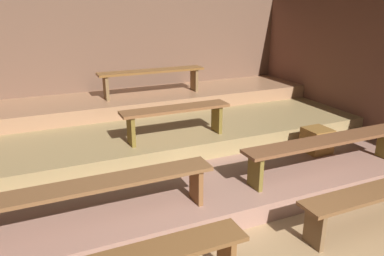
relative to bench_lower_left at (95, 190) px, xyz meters
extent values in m
cube|color=#9B7A53|center=(1.36, 0.87, -0.61)|extent=(6.68, 6.04, 0.08)
cube|color=brown|center=(1.36, 3.51, 0.54)|extent=(6.68, 0.06, 2.23)
cube|color=brown|center=(4.33, 0.87, 0.54)|extent=(0.06, 6.04, 2.23)
cube|color=#966D5D|center=(1.36, 1.56, -0.46)|extent=(5.88, 3.85, 0.22)
cube|color=#988051|center=(1.36, 2.19, -0.23)|extent=(5.88, 2.59, 0.22)
cube|color=#9C704F|center=(1.36, 2.90, -0.01)|extent=(5.88, 1.17, 0.22)
cube|color=brown|center=(0.89, -0.84, -0.38)|extent=(0.05, 0.24, 0.38)
cube|color=brown|center=(1.82, -0.84, -0.38)|extent=(0.05, 0.24, 0.38)
cube|color=brown|center=(0.00, 0.00, 0.06)|extent=(2.24, 0.30, 0.04)
cube|color=brown|center=(1.00, 0.00, -0.15)|extent=(0.05, 0.24, 0.38)
cube|color=brown|center=(2.72, 0.00, 0.06)|extent=(2.24, 0.30, 0.04)
cube|color=brown|center=(1.71, 0.00, -0.15)|extent=(0.05, 0.24, 0.38)
cube|color=brown|center=(1.29, 1.26, 0.28)|extent=(1.46, 0.30, 0.04)
cube|color=brown|center=(0.68, 1.26, 0.07)|extent=(0.05, 0.24, 0.38)
cube|color=brown|center=(1.90, 1.26, 0.07)|extent=(0.05, 0.24, 0.38)
cube|color=brown|center=(1.48, 2.81, 0.50)|extent=(1.79, 0.30, 0.04)
cube|color=brown|center=(0.70, 2.81, 0.29)|extent=(0.05, 0.24, 0.38)
cube|color=brown|center=(2.25, 2.81, 0.29)|extent=(0.05, 0.24, 0.38)
cube|color=brown|center=(3.06, 0.54, -0.18)|extent=(0.33, 0.33, 0.33)
camera|label=1|loc=(-0.42, -3.08, 1.62)|focal=34.87mm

